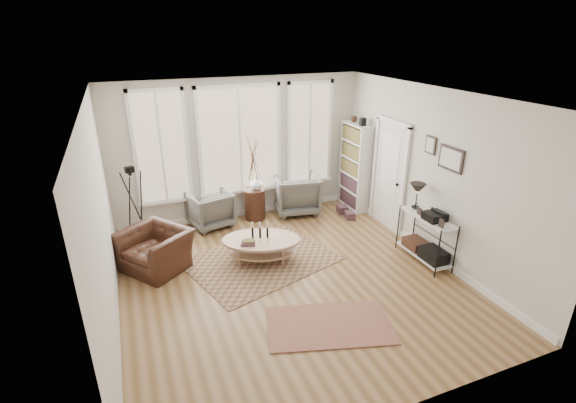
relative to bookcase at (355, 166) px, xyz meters
name	(u,v)px	position (x,y,z in m)	size (l,w,h in m)	color
room	(291,197)	(-2.42, -2.20, 0.47)	(5.50, 5.54, 2.90)	olive
bay_window	(240,143)	(-2.44, 0.49, 0.65)	(4.14, 0.12, 2.24)	tan
door	(389,173)	(0.13, -1.08, 0.17)	(0.09, 1.06, 2.22)	silver
bookcase	(355,166)	(0.00, 0.00, 0.00)	(0.31, 0.85, 2.06)	white
low_shelf	(426,234)	(-0.06, -2.52, -0.44)	(0.38, 1.08, 1.30)	white
wall_art	(445,155)	(0.14, -2.49, 0.92)	(0.04, 0.88, 0.44)	black
rug_main	(261,260)	(-2.69, -1.48, -0.95)	(2.39, 1.80, 0.01)	brown
rug_runner	(329,325)	(-2.37, -3.48, -0.94)	(1.70, 0.94, 0.01)	maroon
coffee_table	(261,244)	(-2.69, -1.49, -0.63)	(1.54, 1.26, 0.61)	tan
armchair_left	(210,209)	(-3.20, 0.22, -0.59)	(0.78, 0.81, 0.73)	#5E5E5A
armchair_right	(296,194)	(-1.31, 0.22, -0.53)	(0.91, 0.94, 0.85)	#5E5E5A
side_table	(254,179)	(-2.25, 0.22, -0.07)	(0.44, 0.44, 1.84)	#3A1D12
vase	(256,183)	(-2.20, 0.22, -0.17)	(0.25, 0.25, 0.26)	silver
accent_chair	(155,250)	(-4.39, -1.04, -0.62)	(0.91, 1.05, 0.68)	#3A1D12
tripod_camera	(135,209)	(-4.61, 0.01, -0.26)	(0.53, 0.53, 1.50)	black
book_stack_near	(342,209)	(-0.39, -0.22, -0.87)	(0.20, 0.26, 0.17)	maroon
book_stack_far	(350,215)	(-0.39, -0.55, -0.88)	(0.18, 0.23, 0.15)	maroon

